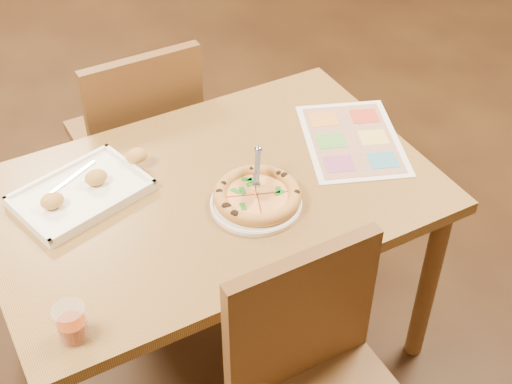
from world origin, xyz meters
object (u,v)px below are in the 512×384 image
pizza_cutter (257,172)px  glass_tumbler (72,325)px  menu (352,140)px  chair_near (318,372)px  chair_far (140,127)px  plate (256,203)px  appetizer_tray (84,191)px  dining_table (212,211)px  pizza (257,195)px

pizza_cutter → glass_tumbler: pizza_cutter is taller
menu → chair_near: bearing=-129.9°
chair_far → glass_tumbler: 1.08m
chair_near → chair_far: size_ratio=1.00×
plate → glass_tumbler: 0.63m
pizza_cutter → appetizer_tray: (-0.44, 0.24, -0.07)m
dining_table → chair_far: size_ratio=2.77×
chair_near → glass_tumbler: chair_near is taller
chair_near → chair_far: (-0.00, 1.20, 0.00)m
pizza_cutter → pizza: bearing=-175.5°
chair_near → pizza: chair_near is taller
chair_far → appetizer_tray: (-0.33, -0.45, 0.17)m
plate → pizza_cutter: (0.03, 0.04, 0.07)m
pizza → menu: 0.43m
dining_table → menu: size_ratio=3.14×
dining_table → chair_near: chair_near is taller
plate → pizza_cutter: pizza_cutter is taller
plate → pizza: (0.01, 0.01, 0.02)m
chair_far → pizza_cutter: chair_far is taller
glass_tumbler → menu: bearing=17.5°
dining_table → pizza: pizza is taller
chair_near → plate: chair_near is taller
chair_far → chair_near: bearing=90.0°
dining_table → menu: 0.51m
chair_near → menu: bearing=50.1°
chair_near → pizza: 0.53m
glass_tumbler → dining_table: bearing=32.0°
chair_near → menu: chair_near is taller
glass_tumbler → pizza_cutter: bearing=20.9°
chair_far → appetizer_tray: 0.58m
menu → pizza: bearing=-164.4°
dining_table → appetizer_tray: bearing=155.5°
chair_near → plate: (0.08, 0.48, 0.16)m
pizza → pizza_cutter: (0.02, 0.03, 0.06)m
dining_table → pizza: bearing=-51.5°
pizza → pizza_cutter: pizza_cutter is taller
chair_far → menu: size_ratio=1.14×
chair_near → plate: size_ratio=1.78×
pizza_cutter → appetizer_tray: pizza_cutter is taller
plate → menu: bearing=16.4°
appetizer_tray → glass_tumbler: 0.51m
pizza_cutter → appetizer_tray: bearing=94.2°
pizza → glass_tumbler: 0.64m
dining_table → plate: plate is taller
glass_tumbler → chair_near: bearing=-28.3°
chair_far → pizza_cutter: size_ratio=3.60×
appetizer_tray → chair_far: bearing=53.6°
glass_tumbler → plate: bearing=18.3°
chair_near → glass_tumbler: 0.62m
dining_table → pizza_cutter: 0.22m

